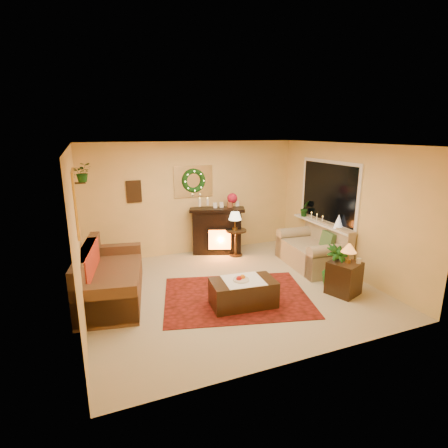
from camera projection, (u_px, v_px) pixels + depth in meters
name	position (u px, v px, depth m)	size (l,w,h in m)	color
floor	(231.00, 289.00, 6.44)	(5.00, 5.00, 0.00)	beige
ceiling	(232.00, 144.00, 5.78)	(5.00, 5.00, 0.00)	white
wall_back	(194.00, 198.00, 8.13)	(5.00, 5.00, 0.00)	#EFD88C
wall_front	(307.00, 264.00, 4.09)	(5.00, 5.00, 0.00)	#EFD88C
wall_left	(78.00, 236.00, 5.21)	(4.50, 4.50, 0.00)	#EFD88C
wall_right	(346.00, 209.00, 7.01)	(4.50, 4.50, 0.00)	#EFD88C
area_rug	(236.00, 297.00, 6.12)	(2.48, 1.86, 0.01)	#3C150E
sofa	(112.00, 274.00, 6.01)	(0.94, 2.13, 0.92)	brown
red_throw	(110.00, 270.00, 6.14)	(0.83, 1.35, 0.02)	red
fireplace	(217.00, 231.00, 8.21)	(1.12, 0.35, 1.03)	black
poinsettia	(232.00, 198.00, 8.15)	(0.24, 0.24, 0.24)	#B21631
mantel_candle_a	(200.00, 202.00, 7.88)	(0.06, 0.06, 0.19)	white
mantel_candle_b	(208.00, 202.00, 7.95)	(0.06, 0.06, 0.17)	#FFF7C9
mantel_mirror	(193.00, 181.00, 8.01)	(0.92, 0.02, 0.72)	white
wreath	(194.00, 181.00, 7.97)	(0.55, 0.55, 0.11)	#194719
wall_art	(134.00, 192.00, 7.56)	(0.32, 0.03, 0.48)	#381E11
gold_mirror	(76.00, 203.00, 5.37)	(0.03, 0.84, 1.00)	gold
hanging_plant	(84.00, 182.00, 6.04)	(0.33, 0.28, 0.36)	#194719
loveseat	(312.00, 247.00, 7.47)	(0.93, 1.60, 0.93)	#B5AB98
window_frame	(329.00, 193.00, 7.44)	(0.03, 1.86, 1.36)	white
window_glass	(328.00, 193.00, 7.43)	(0.02, 1.70, 1.22)	black
window_sill	(322.00, 224.00, 7.57)	(0.22, 1.86, 0.04)	white
mini_tree	(339.00, 221.00, 7.10)	(0.19, 0.19, 0.28)	white
sill_plant	(305.00, 208.00, 8.11)	(0.27, 0.21, 0.49)	#25582D
side_table_round	(236.00, 242.00, 8.10)	(0.48, 0.48, 0.62)	black
lamp_cream	(235.00, 219.00, 7.94)	(0.29, 0.29, 0.45)	#FFEEBE
end_table_square	(344.00, 279.00, 6.19)	(0.48, 0.48, 0.59)	#412319
lamp_tiffany	(348.00, 254.00, 6.06)	(0.27, 0.27, 0.39)	orange
coffee_table	(243.00, 294.00, 5.78)	(1.06, 0.58, 0.44)	#341912
fruit_bowl	(241.00, 281.00, 5.70)	(0.26, 0.26, 0.06)	silver
floor_palm	(336.00, 267.00, 6.28)	(1.41, 1.41, 2.52)	#13330D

